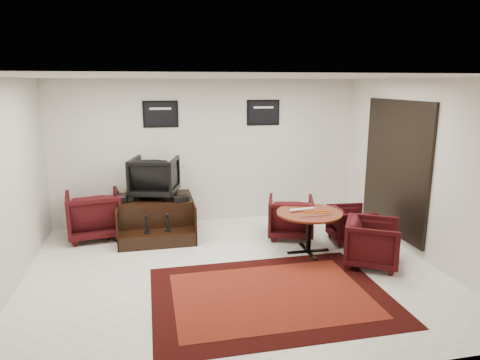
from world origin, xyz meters
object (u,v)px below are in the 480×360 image
object	(u,v)px
armchair_side	(94,212)
table_chair_corner	(373,241)
meeting_table	(309,217)
shine_podium	(156,218)
table_chair_back	(291,215)
shine_chair	(154,175)
table_chair_window	(351,223)

from	to	relation	value
armchair_side	table_chair_corner	size ratio (longest dim) A/B	1.18
armchair_side	meeting_table	distance (m)	3.81
shine_podium	table_chair_back	bearing A→B (deg)	-15.02
meeting_table	shine_chair	bearing A→B (deg)	147.23
shine_podium	shine_chair	distance (m)	0.79
table_chair_window	table_chair_corner	world-z (taller)	table_chair_corner
meeting_table	table_chair_back	distance (m)	0.80
shine_chair	table_chair_back	world-z (taller)	shine_chair
armchair_side	table_chair_corner	xyz separation A→B (m)	(4.26, -2.18, -0.07)
shine_podium	table_chair_back	world-z (taller)	table_chair_back
table_chair_back	table_chair_corner	bearing A→B (deg)	136.90
shine_chair	table_chair_back	xyz separation A→B (m)	(2.36, -0.77, -0.68)
shine_podium	shine_chair	bearing A→B (deg)	90.00
meeting_table	table_chair_corner	distance (m)	1.04
shine_podium	meeting_table	size ratio (longest dim) A/B	1.28
meeting_table	table_chair_corner	size ratio (longest dim) A/B	1.34
table_chair_window	shine_podium	bearing A→B (deg)	76.28
armchair_side	table_chair_corner	world-z (taller)	armchair_side
armchair_side	table_chair_back	world-z (taller)	armchair_side
table_chair_back	table_chair_corner	world-z (taller)	table_chair_back
table_chair_window	table_chair_corner	distance (m)	1.00
table_chair_back	table_chair_window	xyz separation A→B (m)	(0.95, -0.47, -0.06)
shine_chair	meeting_table	xyz separation A→B (m)	(2.41, -1.55, -0.48)
table_chair_back	table_chair_corner	xyz separation A→B (m)	(0.81, -1.46, -0.01)
shine_podium	table_chair_window	size ratio (longest dim) A/B	1.96
table_chair_corner	table_chair_back	bearing A→B (deg)	59.04
shine_chair	table_chair_window	world-z (taller)	shine_chair
armchair_side	table_chair_window	size ratio (longest dim) A/B	1.35
table_chair_back	table_chair_window	distance (m)	1.06
shine_podium	table_chair_window	xyz separation A→B (m)	(3.31, -1.10, 0.03)
meeting_table	table_chair_window	distance (m)	0.99
shine_podium	table_chair_back	size ratio (longest dim) A/B	1.68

